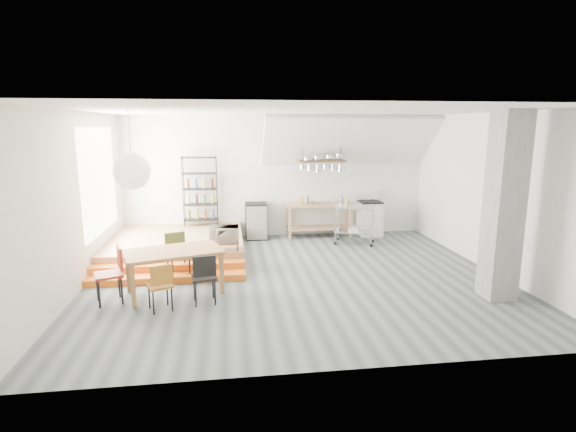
{
  "coord_description": "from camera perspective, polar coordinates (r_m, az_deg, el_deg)",
  "views": [
    {
      "loc": [
        -1.3,
        -8.37,
        2.93
      ],
      "look_at": [
        -0.06,
        0.8,
        1.07
      ],
      "focal_mm": 28.0,
      "sensor_mm": 36.0,
      "label": 1
    }
  ],
  "objects": [
    {
      "name": "chair_red",
      "position": [
        8.11,
        -21.34,
        -6.35
      ],
      "size": [
        0.56,
        0.56,
        0.96
      ],
      "rotation": [
        0.0,
        0.0,
        -1.23
      ],
      "color": "#B33019",
      "rests_on": "ground"
    },
    {
      "name": "ceiling",
      "position": [
        8.48,
        1.14,
        13.19
      ],
      "size": [
        8.0,
        7.0,
        0.02
      ],
      "primitive_type": "cube",
      "color": "white",
      "rests_on": "wall_back"
    },
    {
      "name": "bowl",
      "position": [
        11.86,
        3.29,
        1.69
      ],
      "size": [
        0.31,
        0.31,
        0.06
      ],
      "primitive_type": "imported",
      "rotation": [
        0.0,
        0.0,
        0.36
      ],
      "color": "silver",
      "rests_on": "kitchen_counter"
    },
    {
      "name": "mini_fridge",
      "position": [
        11.85,
        -4.07,
        -0.62
      ],
      "size": [
        0.56,
        0.56,
        0.95
      ],
      "primitive_type": "cube",
      "color": "black",
      "rests_on": "ground"
    },
    {
      "name": "platform",
      "position": [
        10.79,
        -13.86,
        -3.62
      ],
      "size": [
        3.0,
        3.0,
        0.4
      ],
      "primitive_type": "cube",
      "color": "#A37751",
      "rests_on": "ground"
    },
    {
      "name": "paper_lantern",
      "position": [
        7.82,
        -19.21,
        5.38
      ],
      "size": [
        0.6,
        0.6,
        0.6
      ],
      "primitive_type": "sphere",
      "color": "white",
      "rests_on": "ceiling"
    },
    {
      "name": "chair_black",
      "position": [
        7.61,
        -10.59,
        -7.34
      ],
      "size": [
        0.45,
        0.45,
        0.87
      ],
      "rotation": [
        0.0,
        0.0,
        3.28
      ],
      "color": "black",
      "rests_on": "ground"
    },
    {
      "name": "chair_olive",
      "position": [
        8.96,
        -13.92,
        -4.43
      ],
      "size": [
        0.54,
        0.54,
        0.91
      ],
      "rotation": [
        0.0,
        0.0,
        0.38
      ],
      "color": "#4E5829",
      "rests_on": "ground"
    },
    {
      "name": "dining_table",
      "position": [
        8.18,
        -14.33,
        -4.81
      ],
      "size": [
        1.86,
        1.38,
        0.79
      ],
      "rotation": [
        0.0,
        0.0,
        0.3
      ],
      "color": "olive",
      "rests_on": "ground"
    },
    {
      "name": "wall_right",
      "position": [
        10.0,
        24.43,
        2.7
      ],
      "size": [
        0.04,
        7.0,
        3.2
      ],
      "primitive_type": "cube",
      "color": "silver",
      "rests_on": "ground"
    },
    {
      "name": "microwave",
      "position": [
        9.38,
        -8.11,
        -2.31
      ],
      "size": [
        0.61,
        0.42,
        0.33
      ],
      "primitive_type": "imported",
      "rotation": [
        0.0,
        0.0,
        -0.03
      ],
      "color": "beige",
      "rests_on": "microwave_shelf"
    },
    {
      "name": "stove",
      "position": [
        12.38,
        10.33,
        -0.22
      ],
      "size": [
        0.6,
        0.6,
        1.18
      ],
      "color": "white",
      "rests_on": "ground"
    },
    {
      "name": "floor",
      "position": [
        8.96,
        1.06,
        -7.71
      ],
      "size": [
        8.0,
        8.0,
        0.0
      ],
      "primitive_type": "plane",
      "color": "#4A5255",
      "rests_on": "ground"
    },
    {
      "name": "step_lower",
      "position": [
        8.98,
        -15.11,
        -7.64
      ],
      "size": [
        3.0,
        0.35,
        0.13
      ],
      "primitive_type": "cube",
      "color": "orange",
      "rests_on": "ground"
    },
    {
      "name": "chair_mustard",
      "position": [
        7.49,
        -15.88,
        -8.19
      ],
      "size": [
        0.47,
        0.47,
        0.8
      ],
      "rotation": [
        0.0,
        0.0,
        3.52
      ],
      "color": "#A4641C",
      "rests_on": "ground"
    },
    {
      "name": "slope_ceiling",
      "position": [
        11.7,
        7.77,
        9.41
      ],
      "size": [
        4.4,
        1.44,
        1.32
      ],
      "primitive_type": "cube",
      "rotation": [
        -0.73,
        0.0,
        0.0
      ],
      "color": "white",
      "rests_on": "wall_back"
    },
    {
      "name": "wall_left",
      "position": [
        8.9,
        -25.29,
        1.67
      ],
      "size": [
        0.04,
        7.0,
        3.2
      ],
      "primitive_type": "cube",
      "color": "silver",
      "rests_on": "ground"
    },
    {
      "name": "microwave_shelf",
      "position": [
        9.43,
        -8.08,
        -3.39
      ],
      "size": [
        0.6,
        0.4,
        0.16
      ],
      "color": "#A37751",
      "rests_on": "platform"
    },
    {
      "name": "step_upper",
      "position": [
        9.29,
        -14.86,
        -6.56
      ],
      "size": [
        3.0,
        0.35,
        0.27
      ],
      "primitive_type": "cube",
      "color": "orange",
      "rests_on": "ground"
    },
    {
      "name": "window_pane",
      "position": [
        10.29,
        -22.81,
        4.18
      ],
      "size": [
        0.02,
        2.5,
        2.2
      ],
      "primitive_type": "cube",
      "color": "white",
      "rests_on": "wall_left"
    },
    {
      "name": "wire_shelving",
      "position": [
        11.7,
        -11.08,
        3.29
      ],
      "size": [
        0.88,
        0.38,
        1.8
      ],
      "color": "black",
      "rests_on": "platform"
    },
    {
      "name": "rolling_cart",
      "position": [
        11.37,
        8.46,
        -0.46
      ],
      "size": [
        1.09,
        0.86,
        0.96
      ],
      "rotation": [
        0.0,
        0.0,
        -0.39
      ],
      "color": "silver",
      "rests_on": "ground"
    },
    {
      "name": "kitchen_counter",
      "position": [
        11.99,
        3.98,
        0.27
      ],
      "size": [
        1.8,
        0.6,
        0.91
      ],
      "color": "#A37751",
      "rests_on": "ground"
    },
    {
      "name": "concrete_column",
      "position": [
        8.37,
        25.74,
        1.09
      ],
      "size": [
        0.5,
        0.5,
        3.2
      ],
      "primitive_type": "cube",
      "color": "slate",
      "rests_on": "ground"
    },
    {
      "name": "pot_rack",
      "position": [
        11.59,
        4.44,
        6.62
      ],
      "size": [
        1.2,
        0.5,
        1.43
      ],
      "color": "#3C2418",
      "rests_on": "ceiling"
    },
    {
      "name": "wall_back",
      "position": [
        12.02,
        -1.45,
        5.01
      ],
      "size": [
        8.0,
        0.04,
        3.2
      ],
      "primitive_type": "cube",
      "color": "silver",
      "rests_on": "ground"
    }
  ]
}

